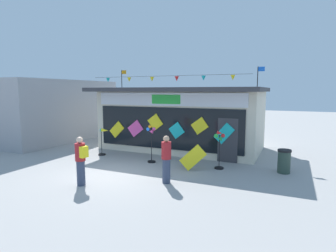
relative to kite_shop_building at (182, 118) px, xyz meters
The scene contains 10 objects.
ground_plane 6.18m from the kite_shop_building, 96.42° to the right, with size 80.00×80.00×0.00m, color #9E9B99.
kite_shop_building is the anchor object (origin of this frame).
wind_spinner_far_left 4.46m from the kite_shop_building, 131.25° to the right, with size 0.67×0.37×1.36m.
wind_spinner_left 3.61m from the kite_shop_building, 91.12° to the right, with size 0.38×0.36×1.71m.
wind_spinner_center_left 4.49m from the kite_shop_building, 48.05° to the right, with size 0.41×0.38×1.60m.
person_near_camera 6.10m from the kite_shop_building, 73.51° to the right, with size 0.34×0.34×1.68m.
person_mid_plaza 7.32m from the kite_shop_building, 96.43° to the right, with size 0.47×0.35×1.68m.
trash_bin 6.23m from the kite_shop_building, 27.32° to the right, with size 0.52×0.52×0.94m.
display_kite_on_ground 4.61m from the kite_shop_building, 62.53° to the right, with size 0.55×0.03×1.01m, color yellow.
neighbour_building 10.58m from the kite_shop_building, behind, with size 7.53×8.29×3.89m, color #99999E.
Camera 1 is at (6.32, -8.44, 3.21)m, focal length 29.64 mm.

